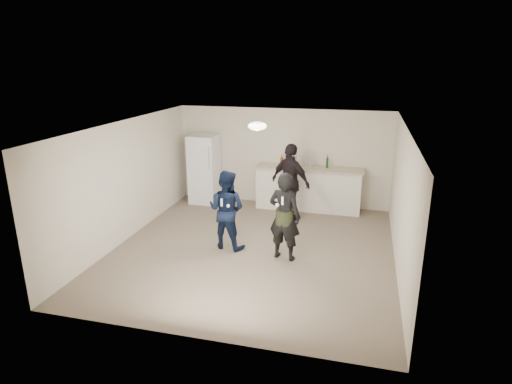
% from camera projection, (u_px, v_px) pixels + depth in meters
% --- Properties ---
extents(floor, '(6.00, 6.00, 0.00)m').
position_uv_depth(floor, '(254.00, 249.00, 8.67)').
color(floor, '#6B5B4C').
rests_on(floor, ground).
extents(ceiling, '(6.00, 6.00, 0.00)m').
position_uv_depth(ceiling, '(253.00, 126.00, 7.92)').
color(ceiling, silver).
rests_on(ceiling, wall_back).
extents(wall_back, '(6.00, 0.00, 6.00)m').
position_uv_depth(wall_back, '(283.00, 157.00, 11.07)').
color(wall_back, beige).
rests_on(wall_back, floor).
extents(wall_front, '(6.00, 0.00, 6.00)m').
position_uv_depth(wall_front, '(195.00, 256.00, 5.52)').
color(wall_front, beige).
rests_on(wall_front, floor).
extents(wall_left, '(0.00, 6.00, 6.00)m').
position_uv_depth(wall_left, '(127.00, 181.00, 8.95)').
color(wall_left, beige).
rests_on(wall_left, floor).
extents(wall_right, '(0.00, 6.00, 6.00)m').
position_uv_depth(wall_right, '(402.00, 201.00, 7.65)').
color(wall_right, beige).
rests_on(wall_right, floor).
extents(counter, '(2.60, 0.56, 1.05)m').
position_uv_depth(counter, '(308.00, 189.00, 10.81)').
color(counter, silver).
rests_on(counter, floor).
extents(counter_top, '(2.68, 0.64, 0.04)m').
position_uv_depth(counter_top, '(309.00, 169.00, 10.65)').
color(counter_top, beige).
rests_on(counter_top, counter).
extents(fridge, '(0.70, 0.70, 1.80)m').
position_uv_depth(fridge, '(204.00, 169.00, 11.28)').
color(fridge, white).
rests_on(fridge, floor).
extents(fridge_handle, '(0.02, 0.02, 0.60)m').
position_uv_depth(fridge_handle, '(209.00, 158.00, 10.76)').
color(fridge_handle, silver).
rests_on(fridge_handle, fridge).
extents(ceiling_dome, '(0.36, 0.36, 0.16)m').
position_uv_depth(ceiling_dome, '(257.00, 126.00, 8.22)').
color(ceiling_dome, white).
rests_on(ceiling_dome, ceiling).
extents(shaker, '(0.08, 0.08, 0.17)m').
position_uv_depth(shaker, '(293.00, 163.00, 10.72)').
color(shaker, silver).
rests_on(shaker, counter_top).
extents(man, '(0.88, 0.74, 1.61)m').
position_uv_depth(man, '(226.00, 210.00, 8.54)').
color(man, '#0F1F42').
rests_on(man, floor).
extents(woman, '(0.70, 0.54, 1.71)m').
position_uv_depth(woman, '(285.00, 216.00, 8.03)').
color(woman, black).
rests_on(woman, floor).
extents(camo_shorts, '(0.34, 0.34, 0.28)m').
position_uv_depth(camo_shorts, '(285.00, 217.00, 8.03)').
color(camo_shorts, '#2E391A').
rests_on(camo_shorts, woman).
extents(spectator, '(1.16, 0.92, 1.84)m').
position_uv_depth(spectator, '(291.00, 183.00, 9.99)').
color(spectator, black).
rests_on(spectator, floor).
extents(remote_man, '(0.04, 0.04, 0.15)m').
position_uv_depth(remote_man, '(222.00, 202.00, 8.21)').
color(remote_man, silver).
rests_on(remote_man, man).
extents(nunchuk_man, '(0.07, 0.07, 0.07)m').
position_uv_depth(nunchuk_man, '(228.00, 206.00, 8.23)').
color(nunchuk_man, silver).
rests_on(nunchuk_man, man).
extents(remote_woman, '(0.04, 0.04, 0.15)m').
position_uv_depth(remote_woman, '(282.00, 201.00, 7.68)').
color(remote_woman, white).
rests_on(remote_woman, woman).
extents(nunchuk_woman, '(0.07, 0.07, 0.07)m').
position_uv_depth(nunchuk_woman, '(277.00, 205.00, 7.76)').
color(nunchuk_woman, white).
rests_on(nunchuk_woman, woman).
extents(bottle_cluster, '(1.20, 0.24, 0.25)m').
position_uv_depth(bottle_cluster, '(298.00, 163.00, 10.73)').
color(bottle_cluster, brown).
rests_on(bottle_cluster, counter_top).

